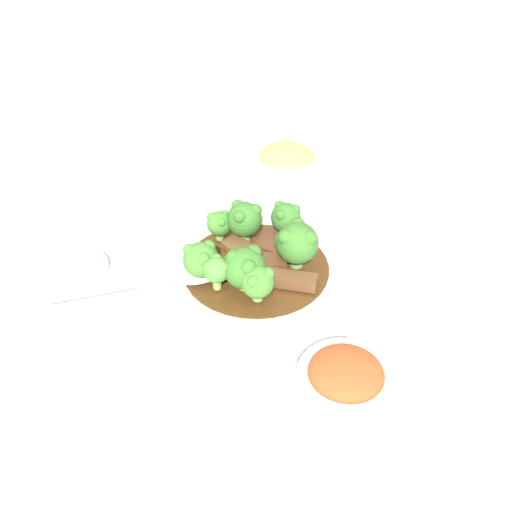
{
  "coord_description": "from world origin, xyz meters",
  "views": [
    {
      "loc": [
        0.33,
        -0.51,
        0.52
      ],
      "look_at": [
        0.0,
        0.0,
        0.03
      ],
      "focal_mm": 42.0,
      "sensor_mm": 36.0,
      "label": 1
    }
  ],
  "objects_px": {
    "serving_spoon": "(185,274)",
    "side_bowl_appetizer": "(287,164)",
    "broccoli_floret_5": "(219,223)",
    "broccoli_floret_8": "(201,259)",
    "broccoli_floret_7": "(258,281)",
    "main_plate": "(256,270)",
    "broccoli_floret_2": "(245,267)",
    "broccoli_floret_1": "(285,217)",
    "beef_strip_4": "(288,279)",
    "sauce_dish": "(80,267)",
    "broccoli_floret_3": "(297,242)",
    "side_bowl_kimchi": "(345,382)",
    "beef_strip_3": "(228,266)",
    "broccoli_floret_4": "(244,219)",
    "broccoli_floret_0": "(287,241)",
    "beef_strip_1": "(244,251)",
    "beef_strip_2": "(272,242)",
    "broccoli_floret_6": "(216,270)",
    "beef_strip_0": "(269,263)"
  },
  "relations": [
    {
      "from": "beef_strip_4",
      "to": "sauce_dish",
      "type": "height_order",
      "value": "beef_strip_4"
    },
    {
      "from": "beef_strip_4",
      "to": "beef_strip_2",
      "type": "bearing_deg",
      "value": 136.69
    },
    {
      "from": "broccoli_floret_7",
      "to": "broccoli_floret_8",
      "type": "distance_m",
      "value": 0.08
    },
    {
      "from": "beef_strip_0",
      "to": "broccoli_floret_6",
      "type": "distance_m",
      "value": 0.08
    },
    {
      "from": "broccoli_floret_3",
      "to": "main_plate",
      "type": "bearing_deg",
      "value": -147.25
    },
    {
      "from": "beef_strip_3",
      "to": "broccoli_floret_1",
      "type": "height_order",
      "value": "broccoli_floret_1"
    },
    {
      "from": "beef_strip_3",
      "to": "side_bowl_kimchi",
      "type": "distance_m",
      "value": 0.23
    },
    {
      "from": "beef_strip_2",
      "to": "broccoli_floret_4",
      "type": "xyz_separation_m",
      "value": [
        -0.04,
        -0.01,
        0.03
      ]
    },
    {
      "from": "serving_spoon",
      "to": "side_bowl_appetizer",
      "type": "height_order",
      "value": "side_bowl_appetizer"
    },
    {
      "from": "broccoli_floret_5",
      "to": "sauce_dish",
      "type": "height_order",
      "value": "broccoli_floret_5"
    },
    {
      "from": "broccoli_floret_5",
      "to": "broccoli_floret_8",
      "type": "height_order",
      "value": "broccoli_floret_8"
    },
    {
      "from": "broccoli_floret_6",
      "to": "side_bowl_appetizer",
      "type": "height_order",
      "value": "broccoli_floret_6"
    },
    {
      "from": "broccoli_floret_2",
      "to": "broccoli_floret_6",
      "type": "bearing_deg",
      "value": -143.89
    },
    {
      "from": "broccoli_floret_1",
      "to": "beef_strip_0",
      "type": "bearing_deg",
      "value": -75.98
    },
    {
      "from": "beef_strip_2",
      "to": "broccoli_floret_3",
      "type": "height_order",
      "value": "broccoli_floret_3"
    },
    {
      "from": "beef_strip_0",
      "to": "broccoli_floret_5",
      "type": "bearing_deg",
      "value": 170.3
    },
    {
      "from": "broccoli_floret_1",
      "to": "broccoli_floret_5",
      "type": "xyz_separation_m",
      "value": [
        -0.07,
        -0.05,
        -0.01
      ]
    },
    {
      "from": "side_bowl_kimchi",
      "to": "beef_strip_4",
      "type": "bearing_deg",
      "value": 140.56
    },
    {
      "from": "side_bowl_kimchi",
      "to": "broccoli_floret_2",
      "type": "bearing_deg",
      "value": 156.94
    },
    {
      "from": "beef_strip_4",
      "to": "sauce_dish",
      "type": "relative_size",
      "value": 1.03
    },
    {
      "from": "beef_strip_4",
      "to": "sauce_dish",
      "type": "bearing_deg",
      "value": -156.57
    },
    {
      "from": "beef_strip_1",
      "to": "serving_spoon",
      "type": "relative_size",
      "value": 0.38
    },
    {
      "from": "side_bowl_kimchi",
      "to": "side_bowl_appetizer",
      "type": "xyz_separation_m",
      "value": [
        -0.28,
        0.35,
        0.0
      ]
    },
    {
      "from": "broccoli_floret_0",
      "to": "serving_spoon",
      "type": "distance_m",
      "value": 0.14
    },
    {
      "from": "broccoli_floret_1",
      "to": "serving_spoon",
      "type": "height_order",
      "value": "broccoli_floret_1"
    },
    {
      "from": "serving_spoon",
      "to": "sauce_dish",
      "type": "xyz_separation_m",
      "value": [
        -0.14,
        -0.05,
        -0.02
      ]
    },
    {
      "from": "broccoli_floret_1",
      "to": "broccoli_floret_5",
      "type": "height_order",
      "value": "broccoli_floret_1"
    },
    {
      "from": "beef_strip_0",
      "to": "broccoli_floret_3",
      "type": "height_order",
      "value": "broccoli_floret_3"
    },
    {
      "from": "side_bowl_appetizer",
      "to": "broccoli_floret_2",
      "type": "bearing_deg",
      "value": -69.39
    },
    {
      "from": "broccoli_floret_4",
      "to": "broccoli_floret_0",
      "type": "bearing_deg",
      "value": 1.44
    },
    {
      "from": "beef_strip_4",
      "to": "broccoli_floret_5",
      "type": "xyz_separation_m",
      "value": [
        -0.13,
        0.03,
        0.02
      ]
    },
    {
      "from": "beef_strip_4",
      "to": "serving_spoon",
      "type": "xyz_separation_m",
      "value": [
        -0.12,
        -0.06,
        -0.0
      ]
    },
    {
      "from": "beef_strip_1",
      "to": "broccoli_floret_3",
      "type": "bearing_deg",
      "value": 14.33
    },
    {
      "from": "broccoli_floret_1",
      "to": "side_bowl_kimchi",
      "type": "distance_m",
      "value": 0.27
    },
    {
      "from": "broccoli_floret_2",
      "to": "side_bowl_appetizer",
      "type": "relative_size",
      "value": 0.51
    },
    {
      "from": "broccoli_floret_3",
      "to": "side_bowl_appetizer",
      "type": "bearing_deg",
      "value": 123.83
    },
    {
      "from": "beef_strip_2",
      "to": "sauce_dish",
      "type": "distance_m",
      "value": 0.26
    },
    {
      "from": "beef_strip_0",
      "to": "beef_strip_4",
      "type": "bearing_deg",
      "value": -20.41
    },
    {
      "from": "beef_strip_2",
      "to": "broccoli_floret_2",
      "type": "bearing_deg",
      "value": -80.17
    },
    {
      "from": "beef_strip_4",
      "to": "broccoli_floret_2",
      "type": "bearing_deg",
      "value": -140.21
    },
    {
      "from": "broccoli_floret_2",
      "to": "broccoli_floret_7",
      "type": "xyz_separation_m",
      "value": [
        0.03,
        -0.01,
        -0.0
      ]
    },
    {
      "from": "side_bowl_appetizer",
      "to": "main_plate",
      "type": "bearing_deg",
      "value": -68.4
    },
    {
      "from": "main_plate",
      "to": "broccoli_floret_2",
      "type": "height_order",
      "value": "broccoli_floret_2"
    },
    {
      "from": "broccoli_floret_8",
      "to": "beef_strip_1",
      "type": "bearing_deg",
      "value": 75.96
    },
    {
      "from": "main_plate",
      "to": "broccoli_floret_6",
      "type": "relative_size",
      "value": 6.8
    },
    {
      "from": "beef_strip_3",
      "to": "broccoli_floret_2",
      "type": "distance_m",
      "value": 0.05
    },
    {
      "from": "broccoli_floret_8",
      "to": "side_bowl_appetizer",
      "type": "distance_m",
      "value": 0.3
    },
    {
      "from": "broccoli_floret_2",
      "to": "broccoli_floret_3",
      "type": "height_order",
      "value": "broccoli_floret_3"
    },
    {
      "from": "beef_strip_0",
      "to": "serving_spoon",
      "type": "relative_size",
      "value": 0.28
    },
    {
      "from": "beef_strip_0",
      "to": "broccoli_floret_8",
      "type": "relative_size",
      "value": 1.02
    }
  ]
}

